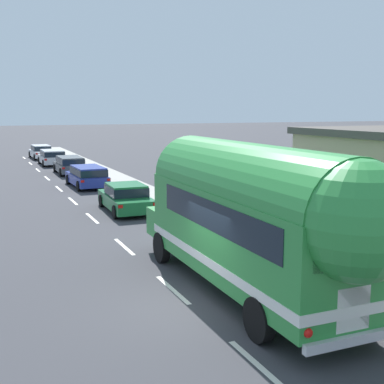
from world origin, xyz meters
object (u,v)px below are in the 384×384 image
object	(u,v)px
car_lead	(126,197)
car_third	(70,164)
painted_bus	(256,214)
car_fifth	(41,151)
car_fourth	(52,156)
car_second	(88,175)

from	to	relation	value
car_lead	car_third	bearing A→B (deg)	89.73
car_third	painted_bus	bearing A→B (deg)	-90.45
car_lead	car_fifth	bearing A→B (deg)	90.68
car_lead	car_third	distance (m)	15.72
painted_bus	car_fourth	bearing A→B (deg)	90.12
car_lead	car_fourth	bearing A→B (deg)	90.56
painted_bus	car_lead	size ratio (longest dim) A/B	2.35
car_second	car_fourth	distance (m)	14.26
painted_bus	car_fifth	bearing A→B (deg)	90.28
car_second	car_third	xyz separation A→B (m)	(0.15, 7.19, 0.00)
car_lead	car_second	distance (m)	8.53
car_third	car_fifth	xyz separation A→B (m)	(-0.43, 13.72, -0.05)
car_second	car_third	bearing A→B (deg)	88.84
painted_bus	car_third	distance (m)	28.40
car_lead	car_fifth	size ratio (longest dim) A/B	0.94
car_second	car_fifth	size ratio (longest dim) A/B	0.96
car_third	car_fifth	size ratio (longest dim) A/B	0.90
car_lead	car_second	world-z (taller)	same
car_lead	car_fourth	distance (m)	22.80
painted_bus	car_fifth	distance (m)	42.11
car_second	car_fourth	bearing A→B (deg)	90.62
car_third	car_fifth	world-z (taller)	same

